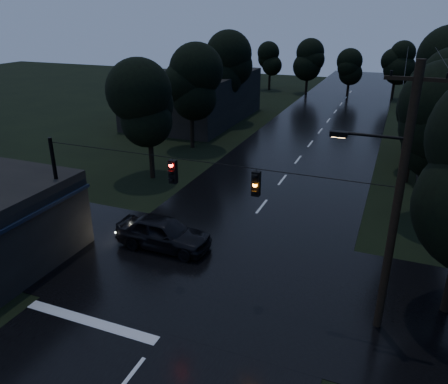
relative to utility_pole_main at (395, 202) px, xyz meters
The scene contains 14 objects.
main_road 21.06m from the utility_pole_main, 111.30° to the left, with size 12.00×120.00×0.02m, color black.
cross_street 9.14m from the utility_pole_main, behind, with size 60.00×9.00×0.02m, color black.
building_far_left 36.15m from the utility_pole_main, 126.44° to the left, with size 10.00×16.00×5.00m, color black.
utility_pole_main is the anchor object (origin of this frame).
utility_pole_far 17.08m from the utility_pole_main, 87.00° to the left, with size 2.00×0.30×7.50m.
anchor_pole_left 15.08m from the utility_pole_main, behind, with size 0.18×0.18×6.00m, color black.
span_signals 6.85m from the utility_pole_main, behind, with size 15.00×0.37×1.12m.
tree_left_a 19.76m from the utility_pole_main, 146.16° to the left, with size 3.92×3.92×8.26m.
tree_left_b 25.50m from the utility_pole_main, 131.84° to the left, with size 4.20×4.20×8.85m.
tree_left_c 33.94m from the utility_pole_main, 121.27° to the left, with size 4.48×4.48×9.44m.
tree_right_a 11.12m from the utility_pole_main, 81.77° to the left, with size 4.20×4.20×8.85m.
tree_right_b 19.14m from the utility_pole_main, 83.42° to the left, with size 4.48×4.48×9.44m.
tree_right_c 29.16m from the utility_pole_main, 84.50° to the left, with size 4.76×4.76×10.03m.
car 11.71m from the utility_pole_main, 167.81° to the left, with size 2.00×4.98×1.70m, color black.
Camera 1 is at (7.07, -3.94, 11.34)m, focal length 35.00 mm.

